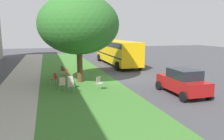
{
  "coord_description": "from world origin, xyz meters",
  "views": [
    {
      "loc": [
        -16.96,
        5.61,
        3.88
      ],
      "look_at": [
        -1.07,
        0.77,
        0.99
      ],
      "focal_mm": 34.78,
      "sensor_mm": 36.0,
      "label": 1
    }
  ],
  "objects_px": {
    "chair_0": "(54,78)",
    "chair_3": "(71,85)",
    "school_bus": "(117,50)",
    "parked_car": "(183,82)",
    "chair_1": "(66,73)",
    "chair_6": "(100,82)",
    "chair_4": "(71,81)",
    "chair_2": "(63,70)",
    "street_tree": "(79,25)",
    "chair_5": "(62,83)"
  },
  "relations": [
    {
      "from": "chair_0",
      "to": "chair_3",
      "type": "xyz_separation_m",
      "value": [
        -2.7,
        -0.96,
        0.0
      ]
    },
    {
      "from": "chair_3",
      "to": "school_bus",
      "type": "xyz_separation_m",
      "value": [
        11.03,
        -6.74,
        1.24
      ]
    },
    {
      "from": "parked_car",
      "to": "chair_3",
      "type": "bearing_deg",
      "value": 70.58
    },
    {
      "from": "chair_1",
      "to": "chair_3",
      "type": "distance_m",
      "value": 4.43
    },
    {
      "from": "chair_6",
      "to": "parked_car",
      "type": "distance_m",
      "value": 5.45
    },
    {
      "from": "parked_car",
      "to": "school_bus",
      "type": "relative_size",
      "value": 0.36
    },
    {
      "from": "chair_3",
      "to": "chair_4",
      "type": "distance_m",
      "value": 1.3
    },
    {
      "from": "chair_2",
      "to": "chair_4",
      "type": "relative_size",
      "value": 1.0
    },
    {
      "from": "chair_4",
      "to": "chair_6",
      "type": "height_order",
      "value": "same"
    },
    {
      "from": "chair_3",
      "to": "school_bus",
      "type": "bearing_deg",
      "value": -31.41
    },
    {
      "from": "chair_6",
      "to": "school_bus",
      "type": "height_order",
      "value": "school_bus"
    },
    {
      "from": "street_tree",
      "to": "chair_0",
      "type": "relative_size",
      "value": 7.66
    },
    {
      "from": "chair_0",
      "to": "chair_5",
      "type": "bearing_deg",
      "value": -165.63
    },
    {
      "from": "street_tree",
      "to": "chair_1",
      "type": "height_order",
      "value": "street_tree"
    },
    {
      "from": "chair_2",
      "to": "chair_5",
      "type": "relative_size",
      "value": 1.0
    },
    {
      "from": "parked_car",
      "to": "chair_5",
      "type": "bearing_deg",
      "value": 65.74
    },
    {
      "from": "chair_4",
      "to": "street_tree",
      "type": "bearing_deg",
      "value": -27.76
    },
    {
      "from": "chair_4",
      "to": "school_bus",
      "type": "bearing_deg",
      "value": -34.25
    },
    {
      "from": "chair_2",
      "to": "parked_car",
      "type": "bearing_deg",
      "value": -141.83
    },
    {
      "from": "chair_0",
      "to": "chair_4",
      "type": "xyz_separation_m",
      "value": [
        -1.4,
        -1.07,
        0.0
      ]
    },
    {
      "from": "chair_4",
      "to": "parked_car",
      "type": "relative_size",
      "value": 0.24
    },
    {
      "from": "school_bus",
      "to": "street_tree",
      "type": "bearing_deg",
      "value": 144.41
    },
    {
      "from": "chair_3",
      "to": "chair_5",
      "type": "relative_size",
      "value": 1.0
    },
    {
      "from": "chair_3",
      "to": "chair_6",
      "type": "xyz_separation_m",
      "value": [
        0.38,
        -1.98,
        0.0
      ]
    },
    {
      "from": "parked_car",
      "to": "chair_4",
      "type": "bearing_deg",
      "value": 60.92
    },
    {
      "from": "chair_0",
      "to": "chair_3",
      "type": "distance_m",
      "value": 2.86
    },
    {
      "from": "chair_4",
      "to": "chair_6",
      "type": "bearing_deg",
      "value": -116.13
    },
    {
      "from": "chair_2",
      "to": "chair_6",
      "type": "distance_m",
      "value": 6.11
    },
    {
      "from": "chair_6",
      "to": "chair_2",
      "type": "bearing_deg",
      "value": 19.03
    },
    {
      "from": "chair_1",
      "to": "chair_5",
      "type": "relative_size",
      "value": 1.0
    },
    {
      "from": "chair_2",
      "to": "chair_6",
      "type": "xyz_separation_m",
      "value": [
        -5.78,
        -1.99,
        0.0
      ]
    },
    {
      "from": "chair_0",
      "to": "chair_6",
      "type": "xyz_separation_m",
      "value": [
        -2.32,
        -2.94,
        0.0
      ]
    },
    {
      "from": "chair_5",
      "to": "school_bus",
      "type": "distance_m",
      "value": 12.53
    },
    {
      "from": "parked_car",
      "to": "school_bus",
      "type": "height_order",
      "value": "school_bus"
    },
    {
      "from": "chair_3",
      "to": "chair_5",
      "type": "height_order",
      "value": "same"
    },
    {
      "from": "chair_6",
      "to": "chair_4",
      "type": "bearing_deg",
      "value": 63.87
    },
    {
      "from": "chair_3",
      "to": "chair_4",
      "type": "xyz_separation_m",
      "value": [
        1.3,
        -0.11,
        0.0
      ]
    },
    {
      "from": "chair_2",
      "to": "street_tree",
      "type": "bearing_deg",
      "value": -160.85
    },
    {
      "from": "street_tree",
      "to": "school_bus",
      "type": "bearing_deg",
      "value": -35.59
    },
    {
      "from": "chair_1",
      "to": "chair_6",
      "type": "xyz_separation_m",
      "value": [
        -4.05,
        -1.93,
        0.0
      ]
    },
    {
      "from": "chair_1",
      "to": "chair_2",
      "type": "relative_size",
      "value": 1.0
    },
    {
      "from": "chair_2",
      "to": "chair_3",
      "type": "distance_m",
      "value": 6.16
    },
    {
      "from": "chair_2",
      "to": "school_bus",
      "type": "height_order",
      "value": "school_bus"
    },
    {
      "from": "chair_1",
      "to": "chair_4",
      "type": "bearing_deg",
      "value": -178.9
    },
    {
      "from": "chair_0",
      "to": "school_bus",
      "type": "bearing_deg",
      "value": -42.71
    },
    {
      "from": "chair_1",
      "to": "chair_2",
      "type": "height_order",
      "value": "same"
    },
    {
      "from": "chair_5",
      "to": "chair_2",
      "type": "bearing_deg",
      "value": -5.21
    },
    {
      "from": "chair_1",
      "to": "parked_car",
      "type": "relative_size",
      "value": 0.24
    },
    {
      "from": "street_tree",
      "to": "chair_5",
      "type": "xyz_separation_m",
      "value": [
        -2.21,
        1.55,
        -3.94
      ]
    },
    {
      "from": "chair_2",
      "to": "chair_4",
      "type": "distance_m",
      "value": 4.86
    }
  ]
}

